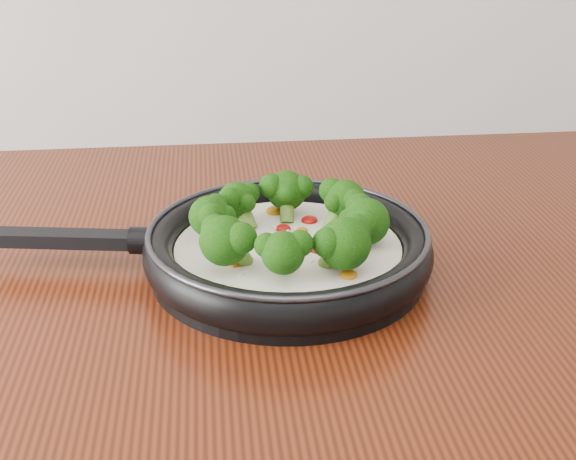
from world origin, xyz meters
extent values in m
cylinder|color=black|center=(0.02, 1.03, 0.91)|extent=(0.34, 0.34, 0.01)
torus|color=black|center=(0.02, 1.03, 0.93)|extent=(0.36, 0.36, 0.03)
torus|color=#2D2D33|center=(0.02, 1.03, 0.95)|extent=(0.35, 0.35, 0.01)
cube|color=black|center=(-0.22, 1.07, 0.93)|extent=(0.18, 0.05, 0.02)
cylinder|color=black|center=(-0.14, 1.06, 0.93)|extent=(0.03, 0.03, 0.03)
cylinder|color=white|center=(0.02, 1.03, 0.92)|extent=(0.28, 0.28, 0.02)
ellipsoid|color=#9A0A07|center=(0.08, 1.10, 0.93)|extent=(0.02, 0.02, 0.01)
ellipsoid|color=#9A0A07|center=(-0.06, 1.01, 0.93)|extent=(0.02, 0.02, 0.01)
ellipsoid|color=#B4620B|center=(0.02, 1.02, 0.93)|extent=(0.03, 0.03, 0.01)
ellipsoid|color=#9A0A07|center=(0.07, 1.02, 0.93)|extent=(0.02, 0.02, 0.01)
ellipsoid|color=#9A0A07|center=(0.08, 0.99, 0.93)|extent=(0.02, 0.02, 0.01)
ellipsoid|color=#B4620B|center=(0.01, 1.12, 0.93)|extent=(0.02, 0.02, 0.01)
ellipsoid|color=#9A0A07|center=(0.01, 0.98, 0.93)|extent=(0.02, 0.02, 0.01)
ellipsoid|color=#9A0A07|center=(0.05, 1.02, 0.93)|extent=(0.03, 0.03, 0.01)
ellipsoid|color=#B4620B|center=(0.04, 1.06, 0.93)|extent=(0.02, 0.02, 0.01)
ellipsoid|color=#9A0A07|center=(-0.07, 1.06, 0.93)|extent=(0.02, 0.02, 0.01)
ellipsoid|color=#9A0A07|center=(0.05, 1.09, 0.93)|extent=(0.02, 0.02, 0.01)
ellipsoid|color=#B4620B|center=(0.07, 1.00, 0.93)|extent=(0.02, 0.02, 0.01)
ellipsoid|color=#9A0A07|center=(0.03, 1.03, 0.93)|extent=(0.03, 0.03, 0.01)
ellipsoid|color=#9A0A07|center=(0.02, 1.01, 0.93)|extent=(0.02, 0.02, 0.01)
ellipsoid|color=#B4620B|center=(0.07, 0.96, 0.93)|extent=(0.03, 0.03, 0.01)
ellipsoid|color=#9A0A07|center=(0.04, 1.02, 0.93)|extent=(0.02, 0.02, 0.01)
ellipsoid|color=#9A0A07|center=(0.01, 1.04, 0.93)|extent=(0.02, 0.02, 0.01)
ellipsoid|color=#B4620B|center=(-0.04, 0.99, 0.93)|extent=(0.02, 0.02, 0.01)
ellipsoid|color=#9A0A07|center=(0.01, 1.07, 0.93)|extent=(0.02, 0.02, 0.01)
ellipsoid|color=white|center=(-0.04, 0.97, 0.93)|extent=(0.01, 0.01, 0.00)
ellipsoid|color=white|center=(0.02, 1.06, 0.93)|extent=(0.01, 0.01, 0.00)
ellipsoid|color=white|center=(0.02, 1.10, 0.93)|extent=(0.01, 0.01, 0.00)
ellipsoid|color=white|center=(0.08, 1.03, 0.93)|extent=(0.01, 0.01, 0.00)
ellipsoid|color=white|center=(-0.05, 1.02, 0.93)|extent=(0.01, 0.00, 0.00)
ellipsoid|color=white|center=(0.01, 1.08, 0.93)|extent=(0.01, 0.01, 0.00)
ellipsoid|color=white|center=(0.04, 0.99, 0.93)|extent=(0.01, 0.01, 0.00)
ellipsoid|color=white|center=(0.00, 1.06, 0.93)|extent=(0.01, 0.01, 0.00)
ellipsoid|color=white|center=(0.01, 1.03, 0.93)|extent=(0.01, 0.01, 0.00)
ellipsoid|color=white|center=(-0.01, 1.04, 0.93)|extent=(0.01, 0.01, 0.00)
ellipsoid|color=white|center=(-0.04, 1.00, 0.93)|extent=(0.01, 0.01, 0.00)
ellipsoid|color=white|center=(-0.06, 0.95, 0.93)|extent=(0.01, 0.01, 0.00)
ellipsoid|color=white|center=(-0.05, 1.12, 0.93)|extent=(0.01, 0.01, 0.00)
ellipsoid|color=white|center=(-0.02, 0.93, 0.93)|extent=(0.01, 0.01, 0.00)
ellipsoid|color=white|center=(0.02, 1.02, 0.93)|extent=(0.01, 0.01, 0.00)
ellipsoid|color=white|center=(0.05, 0.98, 0.93)|extent=(0.01, 0.01, 0.00)
ellipsoid|color=white|center=(0.01, 1.07, 0.93)|extent=(0.01, 0.01, 0.00)
ellipsoid|color=white|center=(0.03, 1.08, 0.93)|extent=(0.01, 0.01, 0.00)
ellipsoid|color=white|center=(0.02, 1.03, 0.93)|extent=(0.01, 0.01, 0.00)
cylinder|color=olive|center=(0.08, 1.02, 0.94)|extent=(0.03, 0.02, 0.03)
sphere|color=black|center=(0.10, 1.02, 0.96)|extent=(0.06, 0.06, 0.05)
sphere|color=black|center=(0.10, 1.04, 0.97)|extent=(0.04, 0.04, 0.03)
sphere|color=black|center=(0.09, 1.00, 0.97)|extent=(0.03, 0.03, 0.03)
sphere|color=black|center=(0.08, 1.02, 0.96)|extent=(0.03, 0.03, 0.03)
cylinder|color=olive|center=(0.07, 1.07, 0.95)|extent=(0.03, 0.03, 0.04)
sphere|color=black|center=(0.09, 1.08, 0.96)|extent=(0.05, 0.05, 0.05)
sphere|color=black|center=(0.07, 1.09, 0.97)|extent=(0.03, 0.03, 0.03)
sphere|color=black|center=(0.09, 1.06, 0.97)|extent=(0.03, 0.03, 0.03)
sphere|color=black|center=(0.07, 1.07, 0.96)|extent=(0.03, 0.03, 0.02)
cylinder|color=olive|center=(0.02, 1.10, 0.95)|extent=(0.02, 0.03, 0.03)
sphere|color=black|center=(0.02, 1.12, 0.96)|extent=(0.05, 0.05, 0.05)
sphere|color=black|center=(0.01, 1.11, 0.97)|extent=(0.03, 0.03, 0.03)
sphere|color=black|center=(0.04, 1.11, 0.97)|extent=(0.03, 0.03, 0.03)
sphere|color=black|center=(0.02, 1.10, 0.96)|extent=(0.03, 0.03, 0.02)
cylinder|color=olive|center=(-0.03, 1.08, 0.94)|extent=(0.03, 0.03, 0.03)
sphere|color=black|center=(-0.04, 1.10, 0.96)|extent=(0.05, 0.05, 0.04)
sphere|color=black|center=(-0.04, 1.08, 0.97)|extent=(0.03, 0.03, 0.03)
sphere|color=black|center=(-0.02, 1.10, 0.97)|extent=(0.03, 0.03, 0.02)
sphere|color=black|center=(-0.02, 1.08, 0.96)|extent=(0.02, 0.02, 0.02)
cylinder|color=olive|center=(-0.05, 1.05, 0.95)|extent=(0.03, 0.02, 0.04)
sphere|color=black|center=(-0.07, 1.05, 0.96)|extent=(0.05, 0.05, 0.04)
sphere|color=black|center=(-0.06, 1.03, 0.97)|extent=(0.03, 0.03, 0.03)
sphere|color=black|center=(-0.06, 1.06, 0.97)|extent=(0.03, 0.03, 0.03)
sphere|color=black|center=(-0.05, 1.05, 0.96)|extent=(0.03, 0.03, 0.02)
cylinder|color=olive|center=(-0.04, 0.99, 0.95)|extent=(0.04, 0.03, 0.04)
sphere|color=black|center=(-0.05, 0.98, 0.97)|extent=(0.06, 0.06, 0.05)
sphere|color=black|center=(-0.04, 0.97, 0.97)|extent=(0.04, 0.04, 0.03)
sphere|color=black|center=(-0.06, 1.00, 0.97)|extent=(0.03, 0.03, 0.03)
sphere|color=black|center=(-0.04, 0.99, 0.97)|extent=(0.03, 0.03, 0.03)
cylinder|color=olive|center=(0.00, 0.96, 0.95)|extent=(0.02, 0.04, 0.04)
sphere|color=black|center=(0.00, 0.95, 0.97)|extent=(0.05, 0.05, 0.04)
sphere|color=black|center=(0.02, 0.95, 0.97)|extent=(0.03, 0.03, 0.03)
sphere|color=black|center=(-0.01, 0.95, 0.97)|extent=(0.03, 0.03, 0.02)
sphere|color=black|center=(0.00, 0.96, 0.97)|extent=(0.02, 0.02, 0.02)
cylinder|color=olive|center=(0.05, 0.97, 0.95)|extent=(0.03, 0.04, 0.04)
sphere|color=black|center=(0.06, 0.96, 0.97)|extent=(0.06, 0.06, 0.05)
sphere|color=black|center=(0.08, 0.98, 0.97)|extent=(0.04, 0.04, 0.03)
sphere|color=black|center=(0.05, 0.95, 0.97)|extent=(0.04, 0.04, 0.03)
sphere|color=black|center=(0.05, 0.97, 0.97)|extent=(0.03, 0.03, 0.03)
camera|label=1|loc=(-0.06, 0.31, 1.29)|focal=47.17mm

